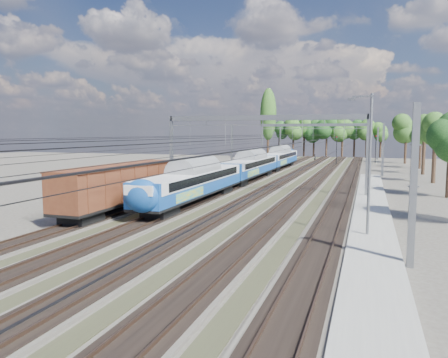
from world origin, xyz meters
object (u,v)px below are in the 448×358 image
(worker, at_px, (315,158))
(signal_far, at_px, (376,146))
(freight_boxcar, at_px, (120,185))
(signal_near, at_px, (337,147))
(lamp_post, at_px, (368,161))
(emu_train, at_px, (251,163))

(worker, relative_size, signal_far, 0.27)
(freight_boxcar, bearing_deg, signal_far, 72.95)
(worker, relative_size, signal_near, 0.27)
(signal_near, xyz_separation_m, signal_far, (7.96, 10.32, 0.09))
(freight_boxcar, relative_size, signal_near, 2.50)
(worker, bearing_deg, lamp_post, -161.57)
(worker, height_order, signal_far, signal_far)
(worker, distance_m, lamp_post, 80.58)
(emu_train, bearing_deg, signal_near, 74.14)
(signal_near, bearing_deg, lamp_post, -91.97)
(signal_near, height_order, signal_far, signal_far)
(emu_train, distance_m, signal_far, 47.81)
(freight_boxcar, distance_m, signal_near, 63.51)
(signal_near, distance_m, lamp_post, 65.47)
(freight_boxcar, relative_size, signal_far, 2.44)
(signal_near, bearing_deg, worker, 105.39)
(freight_boxcar, bearing_deg, worker, 83.92)
(freight_boxcar, relative_size, lamp_post, 1.65)
(signal_far, bearing_deg, freight_boxcar, -97.10)
(freight_boxcar, xyz_separation_m, lamp_post, (20.57, -3.26, 2.72))
(emu_train, distance_m, worker, 48.61)
(signal_near, bearing_deg, emu_train, -113.43)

